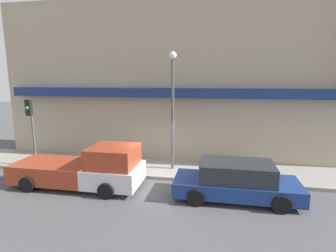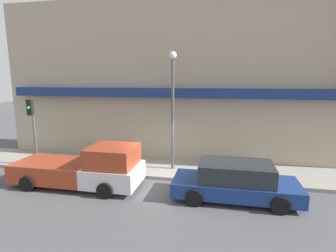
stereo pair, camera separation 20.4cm
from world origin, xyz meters
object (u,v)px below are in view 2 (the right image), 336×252
Objects in this scene: parked_car at (235,181)px; street_lamp at (173,98)px; fire_hydrant at (201,168)px; pickup_truck at (86,168)px; traffic_light at (32,120)px.

street_lamp reaches higher than parked_car.
fire_hydrant is 0.13× the size of street_lamp.
pickup_truck reaches higher than fire_hydrant.
parked_car reaches higher than fire_hydrant.
traffic_light reaches higher than fire_hydrant.
pickup_truck reaches higher than parked_car.
parked_car is at bearing -9.11° from traffic_light.
traffic_light is at bearing 170.05° from parked_car.
parked_car is 6.45× the size of fire_hydrant.
traffic_light is at bearing -178.95° from fire_hydrant.
street_lamp is at bearing 152.97° from fire_hydrant.
traffic_light reaches higher than pickup_truck.
parked_car is (6.33, 0.00, -0.09)m from pickup_truck.
fire_hydrant is at bearing 128.70° from parked_car.
fire_hydrant is at bearing 1.05° from traffic_light.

